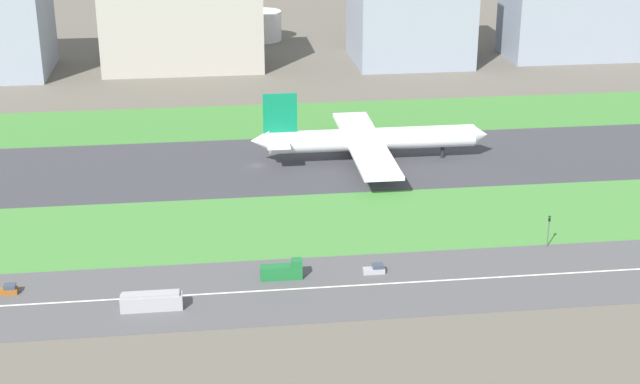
% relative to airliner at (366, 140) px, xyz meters
% --- Properties ---
extents(ground_plane, '(800.00, 800.00, 0.00)m').
position_rel_airliner_xyz_m(ground_plane, '(-29.89, -0.00, -6.23)').
color(ground_plane, '#5B564C').
extents(runway, '(280.00, 46.00, 0.10)m').
position_rel_airliner_xyz_m(runway, '(-29.89, -0.00, -6.18)').
color(runway, '#38383D').
rests_on(runway, ground_plane).
extents(grass_median_north, '(280.00, 36.00, 0.10)m').
position_rel_airliner_xyz_m(grass_median_north, '(-29.89, 41.00, -6.18)').
color(grass_median_north, '#3D7A33').
rests_on(grass_median_north, ground_plane).
extents(grass_median_south, '(280.00, 36.00, 0.10)m').
position_rel_airliner_xyz_m(grass_median_south, '(-29.89, -41.00, -6.18)').
color(grass_median_south, '#427F38').
rests_on(grass_median_south, ground_plane).
extents(highway, '(280.00, 28.00, 0.10)m').
position_rel_airliner_xyz_m(highway, '(-29.89, -73.00, -6.18)').
color(highway, '#4C4C4F').
rests_on(highway, ground_plane).
extents(highway_centerline, '(266.00, 0.50, 0.01)m').
position_rel_airliner_xyz_m(highway_centerline, '(-29.89, -73.00, -6.13)').
color(highway_centerline, silver).
rests_on(highway_centerline, highway).
extents(airliner, '(65.00, 56.00, 19.70)m').
position_rel_airliner_xyz_m(airliner, '(0.00, 0.00, 0.00)').
color(airliner, white).
rests_on(airliner, runway).
extents(bus_1, '(11.60, 2.50, 3.50)m').
position_rel_airliner_xyz_m(bus_1, '(-54.49, -78.00, -4.41)').
color(bus_1, '#99999E').
rests_on(bus_1, highway).
extents(car_0, '(4.40, 1.80, 2.00)m').
position_rel_airliner_xyz_m(car_0, '(-82.73, -68.00, -5.31)').
color(car_0, brown).
rests_on(car_0, highway).
extents(truck_0, '(8.40, 2.50, 4.00)m').
position_rel_airliner_xyz_m(truck_0, '(-28.82, -68.00, -4.56)').
color(truck_0, '#19662D').
rests_on(truck_0, highway).
extents(car_2, '(4.40, 1.80, 2.00)m').
position_rel_airliner_xyz_m(car_2, '(-9.93, -68.00, -5.31)').
color(car_2, '#99999E').
rests_on(car_2, highway).
extents(traffic_light, '(0.36, 0.50, 7.20)m').
position_rel_airliner_xyz_m(traffic_light, '(29.45, -60.01, -1.94)').
color(traffic_light, '#4C4C51').
rests_on(traffic_light, highway).
extents(hangar_building, '(58.89, 30.52, 36.84)m').
position_rel_airliner_xyz_m(hangar_building, '(-50.15, 114.00, 12.19)').
color(hangar_building, '#9E998E').
rests_on(hangar_building, ground_plane).
extents(fuel_tank_west, '(17.88, 17.88, 12.36)m').
position_rel_airliner_xyz_m(fuel_tank_west, '(-18.24, 159.00, -0.05)').
color(fuel_tank_west, silver).
rests_on(fuel_tank_west, ground_plane).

